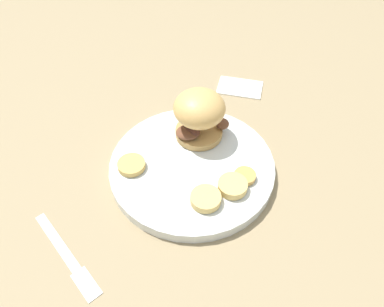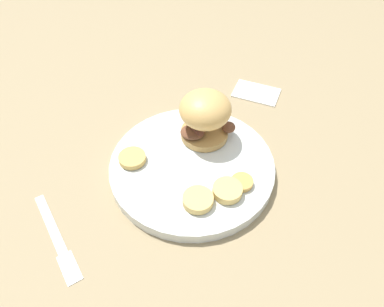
{
  "view_description": "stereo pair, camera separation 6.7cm",
  "coord_description": "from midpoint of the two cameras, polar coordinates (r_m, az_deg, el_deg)",
  "views": [
    {
      "loc": [
        0.32,
        0.31,
        0.54
      ],
      "look_at": [
        0.0,
        0.0,
        0.05
      ],
      "focal_mm": 35.0,
      "sensor_mm": 36.0,
      "label": 1
    },
    {
      "loc": [
        0.27,
        0.35,
        0.54
      ],
      "look_at": [
        0.0,
        0.0,
        0.05
      ],
      "focal_mm": 35.0,
      "sensor_mm": 36.0,
      "label": 2
    }
  ],
  "objects": [
    {
      "name": "dinner_plate",
      "position": [
        0.69,
        -2.75,
        -2.12
      ],
      "size": [
        0.3,
        0.3,
        0.02
      ],
      "color": "silver",
      "rests_on": "ground_plane"
    },
    {
      "name": "potato_round_0",
      "position": [
        0.69,
        -11.97,
        -1.87
      ],
      "size": [
        0.05,
        0.05,
        0.01
      ],
      "primitive_type": "cylinder",
      "color": "tan",
      "rests_on": "dinner_plate"
    },
    {
      "name": "potato_round_1",
      "position": [
        0.66,
        5.22,
        -3.61
      ],
      "size": [
        0.04,
        0.04,
        0.01
      ],
      "primitive_type": "cylinder",
      "color": "tan",
      "rests_on": "dinner_plate"
    },
    {
      "name": "potato_round_2",
      "position": [
        0.63,
        -0.95,
        -7.07
      ],
      "size": [
        0.05,
        0.05,
        0.01
      ],
      "primitive_type": "cylinder",
      "color": "#DBB766",
      "rests_on": "dinner_plate"
    },
    {
      "name": "sandwich",
      "position": [
        0.7,
        -1.74,
        5.88
      ],
      "size": [
        0.11,
        0.1,
        0.1
      ],
      "color": "tan",
      "rests_on": "dinner_plate"
    },
    {
      "name": "napkin",
      "position": [
        0.88,
        5.16,
        9.96
      ],
      "size": [
        0.11,
        0.12,
        0.01
      ],
      "primitive_type": "cube",
      "rotation": [
        0.0,
        0.0,
        5.24
      ],
      "color": "white",
      "rests_on": "ground_plane"
    },
    {
      "name": "ground_plane",
      "position": [
        0.7,
        -2.71,
        -2.8
      ],
      "size": [
        4.0,
        4.0,
        0.0
      ],
      "primitive_type": "plane",
      "color": "#937F5B"
    },
    {
      "name": "potato_round_3",
      "position": [
        0.64,
        3.27,
        -5.12
      ],
      "size": [
        0.05,
        0.05,
        0.01
      ],
      "primitive_type": "cylinder",
      "color": "#DBB766",
      "rests_on": "dinner_plate"
    },
    {
      "name": "fork",
      "position": [
        0.65,
        -21.51,
        -14.4
      ],
      "size": [
        0.04,
        0.19,
        0.0
      ],
      "color": "silver",
      "rests_on": "ground_plane"
    }
  ]
}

